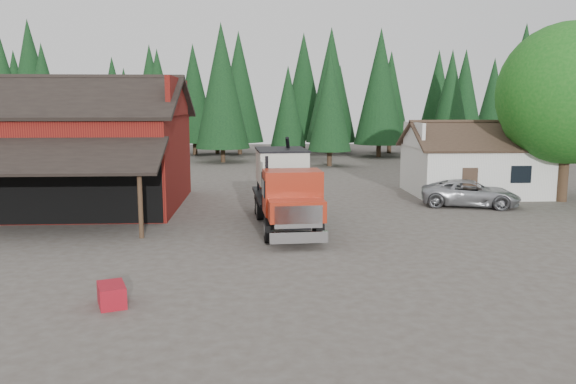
{
  "coord_description": "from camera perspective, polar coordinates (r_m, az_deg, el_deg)",
  "views": [
    {
      "loc": [
        -0.75,
        -21.28,
        5.53
      ],
      "look_at": [
        0.62,
        2.81,
        1.8
      ],
      "focal_mm": 35.0,
      "sensor_mm": 36.0,
      "label": 1
    }
  ],
  "objects": [
    {
      "name": "equip_box",
      "position": [
        16.65,
        -17.48,
        -9.93
      ],
      "size": [
        1.03,
        1.27,
        0.6
      ],
      "primitive_type": "cube",
      "rotation": [
        0.0,
        0.0,
        0.35
      ],
      "color": "maroon",
      "rests_on": "ground"
    },
    {
      "name": "ground",
      "position": [
        22.0,
        -1.21,
        -5.77
      ],
      "size": [
        120.0,
        120.0,
        0.0
      ],
      "primitive_type": "plane",
      "color": "#494139",
      "rests_on": "ground"
    },
    {
      "name": "near_pine_b",
      "position": [
        51.73,
        4.29,
        9.16
      ],
      "size": [
        3.96,
        3.96,
        10.4
      ],
      "color": "#382619",
      "rests_on": "ground"
    },
    {
      "name": "farmhouse",
      "position": [
        37.13,
        18.5,
        2.36
      ],
      "size": [
        8.6,
        6.42,
        4.65
      ],
      "color": "silver",
      "rests_on": "ground"
    },
    {
      "name": "conifer_backdrop",
      "position": [
        63.53,
        -2.58,
        3.78
      ],
      "size": [
        76.0,
        16.0,
        16.0
      ],
      "primitive_type": null,
      "color": "black",
      "rests_on": "ground"
    },
    {
      "name": "near_pine_c",
      "position": [
        52.49,
        22.76,
        9.6
      ],
      "size": [
        4.84,
        4.84,
        12.4
      ],
      "color": "#382619",
      "rests_on": "ground"
    },
    {
      "name": "near_pine_a",
      "position": [
        53.67,
        -26.93,
        8.77
      ],
      "size": [
        4.4,
        4.4,
        11.4
      ],
      "color": "#382619",
      "rests_on": "ground"
    },
    {
      "name": "feed_truck",
      "position": [
        25.6,
        -0.28,
        0.6
      ],
      "size": [
        3.08,
        9.06,
        4.03
      ],
      "rotation": [
        0.0,
        0.0,
        0.07
      ],
      "color": "black",
      "rests_on": "ground"
    },
    {
      "name": "deciduous_tree",
      "position": [
        35.95,
        26.66,
        8.47
      ],
      "size": [
        8.0,
        8.0,
        10.2
      ],
      "color": "#382619",
      "rests_on": "ground"
    },
    {
      "name": "near_pine_d",
      "position": [
        55.41,
        -6.74,
        10.65
      ],
      "size": [
        5.28,
        5.28,
        13.4
      ],
      "color": "#382619",
      "rests_on": "ground"
    },
    {
      "name": "silver_car",
      "position": [
        32.56,
        18.02,
        -0.12
      ],
      "size": [
        5.75,
        3.85,
        1.46
      ],
      "primitive_type": "imported",
      "rotation": [
        0.0,
        0.0,
        1.28
      ],
      "color": "#A2A4AA",
      "rests_on": "ground"
    },
    {
      "name": "red_barn",
      "position": [
        32.95,
        -21.41,
        3.24
      ],
      "size": [
        12.8,
        13.63,
        7.18
      ],
      "color": "maroon",
      "rests_on": "ground"
    }
  ]
}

